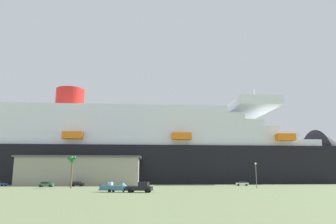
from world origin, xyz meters
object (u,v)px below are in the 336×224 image
(cruise_ship, at_px, (133,153))
(street_lamp, at_px, (256,171))
(small_boat_on_trailer, at_px, (116,188))
(pickup_truck, at_px, (140,187))
(palm_tree, at_px, (72,162))
(parked_car_black_coupe, at_px, (77,184))
(parked_car_blue_suv, at_px, (0,184))
(parked_car_white_van, at_px, (242,183))
(parked_car_green_wagon, at_px, (46,184))

(cruise_ship, height_order, street_lamp, cruise_ship)
(cruise_ship, height_order, small_boat_on_trailer, cruise_ship)
(pickup_truck, bearing_deg, palm_tree, 132.20)
(parked_car_black_coupe, height_order, parked_car_blue_suv, same)
(cruise_ship, bearing_deg, parked_car_black_coupe, -109.25)
(parked_car_black_coupe, bearing_deg, cruise_ship, 70.75)
(small_boat_on_trailer, bearing_deg, parked_car_white_van, 48.72)
(parked_car_blue_suv, bearing_deg, parked_car_green_wagon, -21.93)
(cruise_ship, bearing_deg, parked_car_green_wagon, -115.65)
(parked_car_white_van, bearing_deg, palm_tree, -158.72)
(palm_tree, height_order, parked_car_white_van, palm_tree)
(parked_car_black_coupe, xyz_separation_m, parked_car_white_van, (56.14, 5.05, -0.00))
(cruise_ship, height_order, pickup_truck, cruise_ship)
(palm_tree, bearing_deg, cruise_ship, 78.21)
(street_lamp, relative_size, parked_car_blue_suv, 1.57)
(street_lamp, bearing_deg, cruise_ship, 124.80)
(pickup_truck, distance_m, street_lamp, 38.21)
(small_boat_on_trailer, bearing_deg, street_lamp, 29.48)
(palm_tree, bearing_deg, parked_car_green_wagon, 136.56)
(parked_car_blue_suv, xyz_separation_m, parked_car_white_van, (82.19, 3.68, -0.00))
(parked_car_black_coupe, bearing_deg, street_lamp, -17.63)
(pickup_truck, xyz_separation_m, parked_car_black_coupe, (-23.70, 39.33, -0.21))
(street_lamp, distance_m, parked_car_blue_suv, 83.08)
(small_boat_on_trailer, relative_size, parked_car_black_coupe, 1.73)
(pickup_truck, height_order, parked_car_black_coupe, pickup_truck)
(small_boat_on_trailer, height_order, parked_car_black_coupe, small_boat_on_trailer)
(cruise_ship, relative_size, parked_car_green_wagon, 51.54)
(palm_tree, height_order, parked_car_green_wagon, palm_tree)
(small_boat_on_trailer, bearing_deg, cruise_ship, 92.94)
(street_lamp, height_order, parked_car_white_van, street_lamp)
(parked_car_blue_suv, bearing_deg, parked_car_black_coupe, -3.00)
(small_boat_on_trailer, distance_m, street_lamp, 42.04)
(parked_car_blue_suv, bearing_deg, cruise_ship, 44.43)
(parked_car_blue_suv, bearing_deg, parked_car_white_van, 2.57)
(pickup_truck, distance_m, parked_car_black_coupe, 45.92)
(pickup_truck, xyz_separation_m, palm_tree, (-21.27, 23.45, 6.30))
(parked_car_black_coupe, bearing_deg, parked_car_white_van, 5.14)
(parked_car_blue_suv, distance_m, parked_car_white_van, 82.27)
(parked_car_black_coupe, bearing_deg, parked_car_green_wagon, -144.45)
(cruise_ship, xyz_separation_m, street_lamp, (40.52, -58.31, -9.23))
(small_boat_on_trailer, distance_m, parked_car_blue_suv, 59.34)
(small_boat_on_trailer, bearing_deg, palm_tree, 125.68)
(parked_car_white_van, bearing_deg, street_lamp, -93.44)
(pickup_truck, bearing_deg, parked_car_blue_suv, 140.72)
(pickup_truck, distance_m, parked_car_white_van, 54.97)
(pickup_truck, height_order, parked_car_blue_suv, pickup_truck)
(parked_car_black_coupe, bearing_deg, pickup_truck, -58.92)
(pickup_truck, bearing_deg, small_boat_on_trailer, 166.33)
(cruise_ship, height_order, palm_tree, cruise_ship)
(palm_tree, height_order, parked_car_black_coupe, palm_tree)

